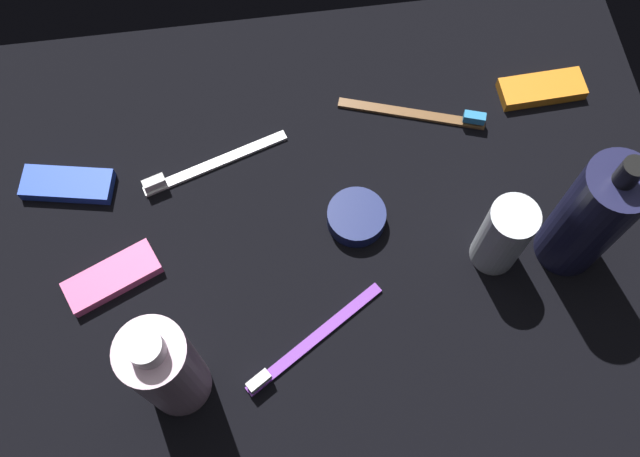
{
  "coord_description": "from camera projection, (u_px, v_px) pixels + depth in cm",
  "views": [
    {
      "loc": [
        3.99,
        29.83,
        74.07
      ],
      "look_at": [
        0.0,
        0.0,
        3.0
      ],
      "focal_mm": 39.59,
      "sensor_mm": 36.0,
      "label": 1
    }
  ],
  "objects": [
    {
      "name": "lotion_bottle",
      "position": [
        591.0,
        217.0,
        0.72
      ],
      "size": [
        6.8,
        6.8,
        19.79
      ],
      "color": "#1D1E41",
      "rests_on": "ground_plane"
    },
    {
      "name": "snack_bar_orange",
      "position": [
        542.0,
        89.0,
        0.87
      ],
      "size": [
        10.55,
        4.42,
        1.5
      ],
      "primitive_type": "cube",
      "rotation": [
        0.0,
        0.0,
        0.04
      ],
      "color": "orange",
      "rests_on": "ground_plane"
    },
    {
      "name": "snack_bar_blue",
      "position": [
        68.0,
        184.0,
        0.82
      ],
      "size": [
        10.98,
        5.95,
        1.5
      ],
      "primitive_type": "cube",
      "rotation": [
        0.0,
        0.0,
        -0.2
      ],
      "color": "blue",
      "rests_on": "ground_plane"
    },
    {
      "name": "snack_bar_pink",
      "position": [
        112.0,
        278.0,
        0.77
      ],
      "size": [
        11.13,
        7.8,
        1.5
      ],
      "primitive_type": "cube",
      "rotation": [
        0.0,
        0.0,
        0.41
      ],
      "color": "#E55999",
      "rests_on": "ground_plane"
    },
    {
      "name": "cream_tin_left",
      "position": [
        356.0,
        217.0,
        0.8
      ],
      "size": [
        6.66,
        6.66,
        2.18
      ],
      "primitive_type": "cylinder",
      "color": "navy",
      "rests_on": "ground_plane"
    },
    {
      "name": "deodorant_stick",
      "position": [
        503.0,
        236.0,
        0.74
      ],
      "size": [
        5.1,
        5.1,
        10.72
      ],
      "primitive_type": "cylinder",
      "color": "silver",
      "rests_on": "ground_plane"
    },
    {
      "name": "toothbrush_brown",
      "position": [
        421.0,
        113.0,
        0.86
      ],
      "size": [
        17.49,
        6.71,
        2.1
      ],
      "color": "brown",
      "rests_on": "ground_plane"
    },
    {
      "name": "bodywash_bottle",
      "position": [
        166.0,
        369.0,
        0.66
      ],
      "size": [
        6.5,
        6.5,
        17.35
      ],
      "color": "silver",
      "rests_on": "ground_plane"
    },
    {
      "name": "toothbrush_white",
      "position": [
        207.0,
        165.0,
        0.83
      ],
      "size": [
        17.5,
        6.67,
        2.1
      ],
      "color": "white",
      "rests_on": "ground_plane"
    },
    {
      "name": "ground_plane",
      "position": [
        320.0,
        241.0,
        0.8
      ],
      "size": [
        84.0,
        64.0,
        1.2
      ],
      "primitive_type": "cube",
      "color": "black"
    },
    {
      "name": "toothbrush_purple",
      "position": [
        307.0,
        344.0,
        0.75
      ],
      "size": [
        15.9,
        10.56,
        2.1
      ],
      "color": "purple",
      "rests_on": "ground_plane"
    }
  ]
}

